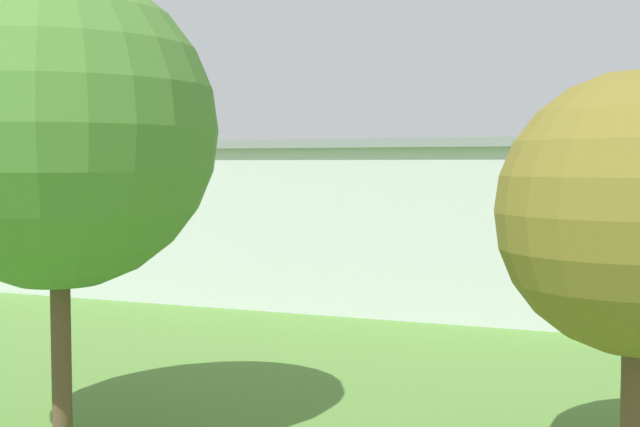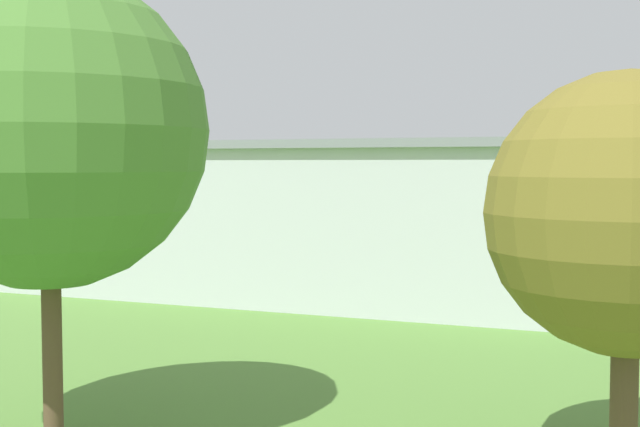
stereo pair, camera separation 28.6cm
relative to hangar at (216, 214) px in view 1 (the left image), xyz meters
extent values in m
plane|color=#568438|center=(-4.14, -33.07, -3.52)|extent=(400.00, 400.00, 0.00)
cube|color=silver|center=(0.00, 0.02, -0.18)|extent=(38.98, 15.59, 6.67)
cube|color=gray|center=(0.00, 0.02, 3.33)|extent=(39.61, 16.22, 0.35)
cube|color=#384251|center=(-0.36, -6.83, -0.78)|extent=(9.99, 0.68, 5.47)
cylinder|color=yellow|center=(2.35, -27.18, -0.85)|extent=(5.94, 3.49, 1.56)
cone|color=black|center=(-0.67, -28.50, -1.06)|extent=(1.02, 1.07, 0.88)
cube|color=silver|center=(1.71, -27.46, -1.08)|extent=(4.55, 7.77, 0.22)
cube|color=silver|center=(1.31, -27.64, 0.27)|extent=(4.55, 7.77, 0.22)
cube|color=yellow|center=(4.71, -26.15, 0.41)|extent=(1.12, 0.56, 1.37)
cube|color=silver|center=(4.77, -26.12, -0.69)|extent=(1.87, 2.74, 0.14)
cylinder|color=black|center=(1.51, -26.51, -2.23)|extent=(0.64, 0.38, 0.64)
cylinder|color=black|center=(2.27, -28.25, -2.23)|extent=(0.64, 0.38, 0.64)
cylinder|color=#332D28|center=(0.51, -25.26, -0.40)|extent=(0.18, 0.14, 1.37)
cylinder|color=#332D28|center=(2.51, -29.83, -0.40)|extent=(0.18, 0.14, 1.37)
cube|color=#23389E|center=(21.90, -13.07, -2.82)|extent=(2.06, 4.34, 0.75)
cube|color=#2D3842|center=(21.90, -13.07, -2.18)|extent=(1.72, 2.47, 0.54)
cylinder|color=black|center=(20.91, -11.69, -3.20)|extent=(0.26, 0.65, 0.64)
cylinder|color=black|center=(22.68, -11.57, -3.20)|extent=(0.26, 0.65, 0.64)
cylinder|color=black|center=(21.11, -14.56, -3.20)|extent=(0.26, 0.65, 0.64)
cylinder|color=black|center=(22.88, -14.44, -3.20)|extent=(0.26, 0.65, 0.64)
cylinder|color=#33723F|center=(-15.24, -19.13, -3.09)|extent=(0.45, 0.45, 0.86)
cylinder|color=#72338C|center=(-15.24, -19.13, -2.35)|extent=(0.53, 0.53, 0.61)
sphere|color=#9E704C|center=(-15.24, -19.13, -1.93)|extent=(0.23, 0.23, 0.23)
cylinder|color=beige|center=(19.20, -19.32, -3.12)|extent=(0.37, 0.37, 0.79)
cylinder|color=#B23333|center=(19.20, -19.32, -2.45)|extent=(0.43, 0.43, 0.56)
sphere|color=brown|center=(19.20, -19.32, -2.06)|extent=(0.21, 0.21, 0.21)
cylinder|color=#B23333|center=(-15.35, -15.35, -3.08)|extent=(0.35, 0.35, 0.88)
cylinder|color=#3F3F47|center=(-15.35, -15.35, -2.32)|extent=(0.42, 0.42, 0.63)
sphere|color=brown|center=(-15.35, -15.35, -1.89)|extent=(0.24, 0.24, 0.24)
cylinder|color=#33723F|center=(-20.13, -13.54, -3.07)|extent=(0.39, 0.39, 0.89)
cylinder|color=navy|center=(-20.13, -13.54, -2.31)|extent=(0.46, 0.46, 0.63)
sphere|color=beige|center=(-20.13, -13.54, -1.88)|extent=(0.24, 0.24, 0.24)
cylinder|color=brown|center=(-19.35, 21.93, -1.77)|extent=(0.52, 0.52, 3.51)
sphere|color=olive|center=(-19.35, 21.93, 1.60)|extent=(5.39, 5.39, 5.39)
cylinder|color=brown|center=(-7.62, 23.51, -1.16)|extent=(0.43, 0.43, 4.72)
sphere|color=#4C7F33|center=(-7.62, 23.51, 3.26)|extent=(6.87, 6.87, 6.87)
cylinder|color=silver|center=(-4.73, -43.31, -0.84)|extent=(0.12, 0.12, 5.36)
cone|color=orange|center=(-4.03, -43.31, 1.69)|extent=(1.32, 0.65, 0.60)
camera|label=1|loc=(-18.73, 38.80, 2.53)|focal=47.30mm
camera|label=2|loc=(-19.00, 38.71, 2.53)|focal=47.30mm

